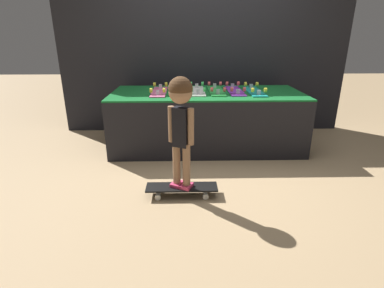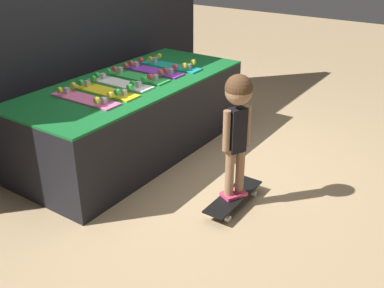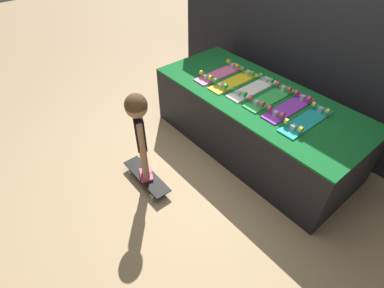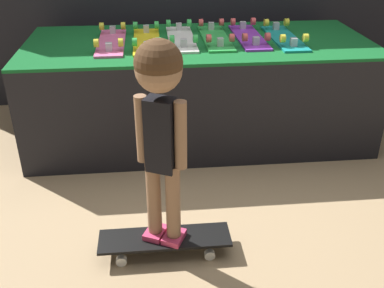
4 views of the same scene
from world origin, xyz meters
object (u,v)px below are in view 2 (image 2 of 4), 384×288
object	(u,v)px
skateboard_white_on_rack	(120,82)
skateboard_teal_on_rack	(171,65)
skateboard_purple_on_rack	(153,70)
skateboard_pink_on_rack	(85,98)
child	(238,114)
skateboard_green_on_rack	(138,76)
skateboard_yellow_on_rack	(105,90)
skateboard_on_floor	(234,197)

from	to	relation	value
skateboard_white_on_rack	skateboard_teal_on_rack	xyz separation A→B (m)	(0.71, -0.05, 0.00)
skateboard_purple_on_rack	skateboard_pink_on_rack	bearing A→B (deg)	-177.37
skateboard_white_on_rack	child	bearing A→B (deg)	-98.29
skateboard_purple_on_rack	child	bearing A→B (deg)	-116.78
skateboard_pink_on_rack	child	xyz separation A→B (m)	(0.28, -1.27, 0.05)
skateboard_teal_on_rack	skateboard_green_on_rack	bearing A→B (deg)	174.33
child	skateboard_yellow_on_rack	bearing A→B (deg)	117.44
skateboard_purple_on_rack	skateboard_teal_on_rack	distance (m)	0.24
skateboard_teal_on_rack	child	world-z (taller)	child
skateboard_yellow_on_rack	skateboard_on_floor	size ratio (longest dim) A/B	1.01
skateboard_pink_on_rack	skateboard_on_floor	bearing A→B (deg)	-77.55
skateboard_on_floor	skateboard_teal_on_rack	bearing A→B (deg)	54.57
skateboard_yellow_on_rack	skateboard_white_on_rack	size ratio (longest dim) A/B	1.00
skateboard_white_on_rack	skateboard_purple_on_rack	size ratio (longest dim) A/B	1.00
skateboard_purple_on_rack	skateboard_on_floor	bearing A→B (deg)	-116.78
skateboard_on_floor	skateboard_white_on_rack	bearing A→B (deg)	81.71
skateboard_purple_on_rack	skateboard_white_on_rack	bearing A→B (deg)	-179.77
skateboard_pink_on_rack	skateboard_purple_on_rack	bearing A→B (deg)	2.63
skateboard_pink_on_rack	skateboard_purple_on_rack	xyz separation A→B (m)	(0.94, 0.04, 0.00)
skateboard_yellow_on_rack	skateboard_white_on_rack	bearing A→B (deg)	9.81
skateboard_yellow_on_rack	skateboard_green_on_rack	xyz separation A→B (m)	(0.47, 0.04, 0.00)
skateboard_pink_on_rack	child	world-z (taller)	child
skateboard_purple_on_rack	skateboard_teal_on_rack	xyz separation A→B (m)	(0.24, -0.05, 0.00)
skateboard_purple_on_rack	child	xyz separation A→B (m)	(-0.66, -1.31, 0.05)
skateboard_purple_on_rack	skateboard_green_on_rack	bearing A→B (deg)	-179.24
skateboard_purple_on_rack	child	size ratio (longest dim) A/B	0.66
skateboard_yellow_on_rack	skateboard_teal_on_rack	bearing A→B (deg)	-0.45
skateboard_white_on_rack	skateboard_teal_on_rack	distance (m)	0.71
skateboard_on_floor	child	distance (m)	0.71
skateboard_purple_on_rack	skateboard_teal_on_rack	size ratio (longest dim) A/B	1.00
skateboard_yellow_on_rack	skateboard_purple_on_rack	size ratio (longest dim) A/B	1.00
skateboard_pink_on_rack	child	bearing A→B (deg)	-77.55
skateboard_white_on_rack	skateboard_pink_on_rack	bearing A→B (deg)	-174.98
skateboard_pink_on_rack	skateboard_white_on_rack	bearing A→B (deg)	5.02
skateboard_pink_on_rack	skateboard_green_on_rack	distance (m)	0.71
skateboard_green_on_rack	child	world-z (taller)	child
skateboard_white_on_rack	skateboard_teal_on_rack	bearing A→B (deg)	-3.89
skateboard_yellow_on_rack	child	xyz separation A→B (m)	(0.04, -1.27, 0.05)
skateboard_white_on_rack	child	world-z (taller)	child
child	skateboard_white_on_rack	bearing A→B (deg)	107.13
skateboard_pink_on_rack	skateboard_purple_on_rack	world-z (taller)	same
skateboard_teal_on_rack	skateboard_yellow_on_rack	bearing A→B (deg)	179.55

